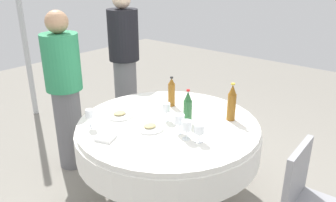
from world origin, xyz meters
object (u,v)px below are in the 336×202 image
(bottle_amber_inner, at_px, (172,92))
(wine_glass_west, at_px, (199,130))
(dining_table, at_px, (168,138))
(plate_left, at_px, (120,115))
(chair_west, at_px, (309,200))
(bottle_amber_far, at_px, (232,103))
(wine_glass_south, at_px, (187,126))
(person_inner, at_px, (65,90))
(person_mid, at_px, (125,63))
(bottle_green_mid, at_px, (188,108))
(plate_east, at_px, (150,127))
(wine_glass_outer, at_px, (89,115))
(wine_glass_right, at_px, (180,120))
(wine_glass_left, at_px, (166,108))

(bottle_amber_inner, xyz_separation_m, wine_glass_west, (-0.40, -0.58, -0.03))
(dining_table, xyz_separation_m, bottle_amber_inner, (0.29, 0.20, 0.27))
(wine_glass_west, height_order, plate_left, wine_glass_west)
(chair_west, bearing_deg, bottle_amber_far, -114.69)
(wine_glass_west, xyz_separation_m, wine_glass_south, (-0.02, 0.09, 0.01))
(wine_glass_west, distance_m, person_inner, 1.49)
(plate_left, relative_size, person_mid, 0.14)
(bottle_green_mid, xyz_separation_m, plate_east, (-0.26, 0.17, -0.12))
(wine_glass_west, bearing_deg, wine_glass_outer, 114.25)
(plate_left, bearing_deg, wine_glass_west, -85.58)
(wine_glass_right, height_order, plate_east, wine_glass_right)
(bottle_amber_far, bearing_deg, wine_glass_left, 131.46)
(bottle_amber_inner, height_order, plate_left, bottle_amber_inner)
(wine_glass_right, bearing_deg, wine_glass_left, 63.92)
(bottle_green_mid, bearing_deg, wine_glass_west, -127.56)
(bottle_green_mid, bearing_deg, bottle_amber_inner, 57.97)
(wine_glass_west, xyz_separation_m, chair_west, (0.16, -0.76, -0.31))
(bottle_amber_far, relative_size, wine_glass_left, 2.08)
(wine_glass_south, distance_m, person_mid, 1.69)
(bottle_green_mid, distance_m, wine_glass_outer, 0.76)
(wine_glass_outer, bearing_deg, dining_table, -41.33)
(bottle_amber_far, distance_m, person_inner, 1.58)
(wine_glass_south, bearing_deg, wine_glass_outer, 115.47)
(person_mid, xyz_separation_m, chair_west, (-0.62, -2.34, -0.36))
(wine_glass_outer, xyz_separation_m, person_mid, (1.12, 0.80, 0.03))
(plate_east, height_order, chair_west, chair_west)
(bottle_amber_far, height_order, wine_glass_south, bottle_amber_far)
(bottle_amber_inner, height_order, wine_glass_south, bottle_amber_inner)
(wine_glass_west, distance_m, chair_west, 0.84)
(wine_glass_right, xyz_separation_m, person_mid, (0.76, 1.39, 0.03))
(bottle_green_mid, bearing_deg, plate_east, 147.22)
(bottle_amber_far, height_order, wine_glass_left, bottle_amber_far)
(bottle_green_mid, bearing_deg, dining_table, 120.34)
(wine_glass_right, relative_size, plate_east, 0.68)
(bottle_amber_far, relative_size, wine_glass_south, 2.16)
(wine_glass_outer, bearing_deg, wine_glass_right, -58.06)
(dining_table, height_order, chair_west, chair_west)
(person_mid, bearing_deg, plate_left, -106.60)
(wine_glass_south, height_order, chair_west, wine_glass_south)
(bottle_amber_far, relative_size, plate_left, 1.36)
(wine_glass_right, distance_m, chair_west, 1.01)
(person_mid, bearing_deg, wine_glass_left, -90.03)
(person_mid, bearing_deg, wine_glass_right, -89.58)
(dining_table, xyz_separation_m, plate_east, (-0.18, 0.03, 0.16))
(plate_east, xyz_separation_m, person_inner, (-0.02, 1.08, 0.06))
(plate_east, bearing_deg, wine_glass_south, -81.11)
(bottle_green_mid, relative_size, person_mid, 0.17)
(person_mid, bearing_deg, person_inner, -145.05)
(dining_table, distance_m, bottle_amber_far, 0.59)
(wine_glass_right, distance_m, wine_glass_left, 0.25)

